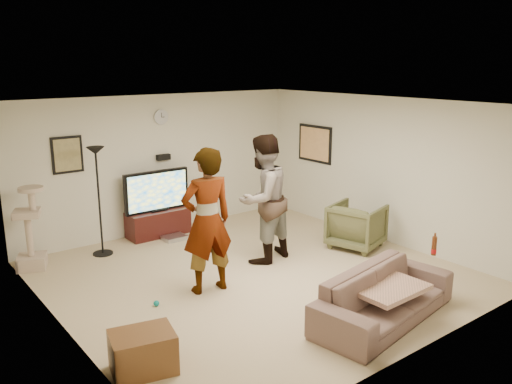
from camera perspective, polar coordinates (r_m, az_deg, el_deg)
floor at (r=7.85m, az=-0.21°, el=-9.03°), size 5.50×5.50×0.02m
ceiling at (r=7.24m, az=-0.22°, el=9.63°), size 5.50×5.50×0.02m
wall_back at (r=9.72m, az=-10.16°, el=3.04°), size 5.50×0.04×2.50m
wall_front at (r=5.62m, az=17.24°, el=-5.48°), size 5.50×0.04×2.50m
wall_left at (r=6.23m, az=-20.74°, el=-3.85°), size 0.04×5.50×2.50m
wall_right at (r=9.34m, az=13.29°, el=2.44°), size 0.04×5.50×2.50m
wall_clock at (r=9.57m, az=-10.30°, el=8.02°), size 0.26×0.04×0.26m
wall_speaker at (r=9.65m, az=-10.03°, el=3.75°), size 0.25×0.10×0.10m
picture_back at (r=9.00m, az=-19.82°, el=3.82°), size 0.42×0.03×0.52m
picture_right at (r=10.34m, az=6.41°, el=5.23°), size 0.03×0.78×0.62m
tv_stand at (r=9.64m, az=-10.58°, el=-3.31°), size 1.11×0.45×0.46m
console_box at (r=9.41m, az=-8.86°, el=-4.93°), size 0.40×0.30×0.07m
tv at (r=9.48m, az=-10.74°, el=0.13°), size 1.22×0.08×0.73m
tv_screen at (r=9.44m, az=-10.61°, el=0.08°), size 1.13×0.01×0.64m
floor_lamp at (r=8.74m, az=-16.67°, el=-1.05°), size 0.32×0.32×1.76m
cat_tree at (r=8.57m, az=-23.51°, el=-3.62°), size 0.54×0.54×1.28m
person_left at (r=7.03m, az=-5.35°, el=-3.15°), size 0.78×0.56×1.99m
person_right at (r=8.09m, az=0.75°, el=-0.76°), size 1.11×0.94×2.00m
sofa at (r=6.64m, az=13.78°, el=-10.94°), size 2.20×1.14×0.61m
throw_blanket at (r=6.62m, az=14.03°, el=-10.02°), size 0.92×0.72×0.06m
beer_bottle at (r=7.22m, az=18.79°, el=-5.57°), size 0.06×0.06×0.25m
armchair at (r=9.00m, az=10.87°, el=-3.63°), size 1.02×1.01×0.75m
side_table at (r=5.66m, az=-12.20°, el=-16.63°), size 0.72×0.61×0.42m
toy_ball at (r=7.01m, az=-10.77°, el=-11.80°), size 0.08×0.08×0.08m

